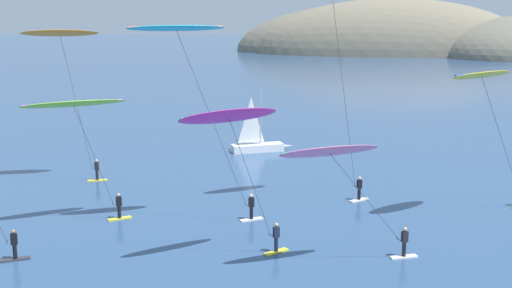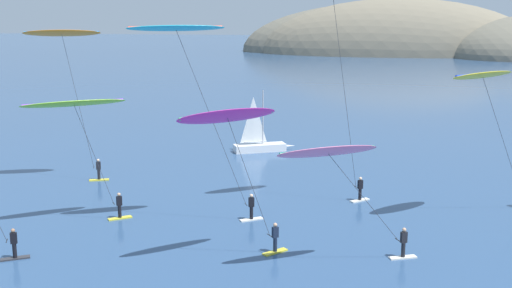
# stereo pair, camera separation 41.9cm
# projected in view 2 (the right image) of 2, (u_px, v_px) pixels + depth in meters

# --- Properties ---
(headland_island) EXTENTS (101.32, 61.14, 31.25)m
(headland_island) POSITION_uv_depth(u_px,v_px,m) (415.00, 53.00, 186.58)
(headland_island) COLOR #84755B
(headland_island) RESTS_ON ground
(sailboat_near) EXTENTS (5.78, 3.38, 5.70)m
(sailboat_near) POSITION_uv_depth(u_px,v_px,m) (263.00, 144.00, 59.64)
(sailboat_near) COLOR white
(sailboat_near) RESTS_ON ground
(kitesurfer_blue) EXTENTS (5.24, 3.83, 14.24)m
(kitesurfer_blue) POSITION_uv_depth(u_px,v_px,m) (336.00, 15.00, 40.95)
(kitesurfer_blue) COLOR silver
(kitesurfer_blue) RESTS_ON ground
(kitesurfer_pink) EXTENTS (7.44, 4.46, 6.64)m
(kitesurfer_pink) POSITION_uv_depth(u_px,v_px,m) (335.00, 160.00, 31.78)
(kitesurfer_pink) COLOR silver
(kitesurfer_pink) RESTS_ON ground
(kitesurfer_yellow) EXTENTS (6.79, 6.09, 9.52)m
(kitesurfer_yellow) POSITION_uv_depth(u_px,v_px,m) (486.00, 86.00, 38.89)
(kitesurfer_yellow) COLOR yellow
(kitesurfer_yellow) RESTS_ON ground
(kitesurfer_orange) EXTENTS (5.80, 3.18, 11.65)m
(kitesurfer_orange) POSITION_uv_depth(u_px,v_px,m) (64.00, 43.00, 47.23)
(kitesurfer_orange) COLOR yellow
(kitesurfer_orange) RESTS_ON ground
(kitesurfer_lime) EXTENTS (5.82, 4.47, 7.87)m
(kitesurfer_lime) POSITION_uv_depth(u_px,v_px,m) (78.00, 112.00, 38.35)
(kitesurfer_lime) COLOR yellow
(kitesurfer_lime) RESTS_ON ground
(kitesurfer_magenta) EXTENTS (5.43, 4.66, 8.33)m
(kitesurfer_magenta) POSITION_uv_depth(u_px,v_px,m) (231.00, 126.00, 32.32)
(kitesurfer_magenta) COLOR yellow
(kitesurfer_magenta) RESTS_ON ground
(kitesurfer_cyan) EXTENTS (7.64, 4.22, 12.25)m
(kitesurfer_cyan) POSITION_uv_depth(u_px,v_px,m) (183.00, 45.00, 37.08)
(kitesurfer_cyan) COLOR silver
(kitesurfer_cyan) RESTS_ON ground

